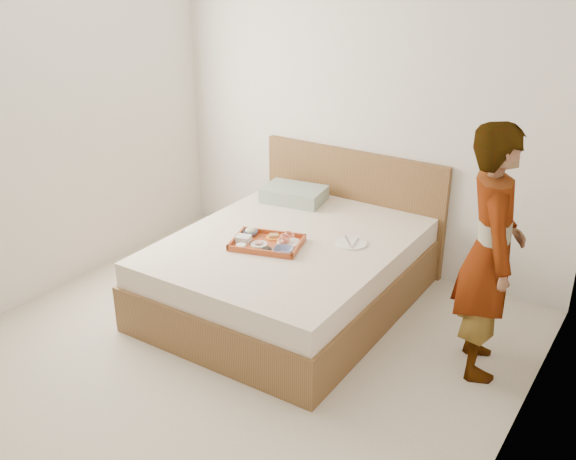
# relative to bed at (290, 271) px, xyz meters

# --- Properties ---
(ground) EXTENTS (3.50, 4.00, 0.01)m
(ground) POSITION_rel_bed_xyz_m (0.06, -1.00, -0.27)
(ground) COLOR beige
(ground) RESTS_ON ground
(wall_back) EXTENTS (3.50, 0.01, 2.60)m
(wall_back) POSITION_rel_bed_xyz_m (0.06, 1.00, 1.04)
(wall_back) COLOR silver
(wall_back) RESTS_ON ground
(wall_left) EXTENTS (0.01, 4.00, 2.60)m
(wall_left) POSITION_rel_bed_xyz_m (-1.69, -1.00, 1.04)
(wall_left) COLOR silver
(wall_left) RESTS_ON ground
(wall_right) EXTENTS (0.01, 4.00, 2.60)m
(wall_right) POSITION_rel_bed_xyz_m (1.81, -1.00, 1.04)
(wall_right) COLOR silver
(wall_right) RESTS_ON ground
(bed) EXTENTS (1.65, 2.00, 0.53)m
(bed) POSITION_rel_bed_xyz_m (0.00, 0.00, 0.00)
(bed) COLOR brown
(bed) RESTS_ON ground
(headboard) EXTENTS (1.65, 0.06, 0.95)m
(headboard) POSITION_rel_bed_xyz_m (0.00, 0.97, 0.21)
(headboard) COLOR brown
(headboard) RESTS_ON ground
(pillow) EXTENTS (0.54, 0.41, 0.12)m
(pillow) POSITION_rel_bed_xyz_m (-0.38, 0.66, 0.32)
(pillow) COLOR #93A28F
(pillow) RESTS_ON bed
(tray) EXTENTS (0.57, 0.48, 0.04)m
(tray) POSITION_rel_bed_xyz_m (-0.08, -0.18, 0.29)
(tray) COLOR #AB4422
(tray) RESTS_ON bed
(prawn_plate) EXTENTS (0.21, 0.21, 0.01)m
(prawn_plate) POSITION_rel_bed_xyz_m (0.05, -0.09, 0.28)
(prawn_plate) COLOR white
(prawn_plate) RESTS_ON tray
(navy_bowl_big) EXTENTS (0.17, 0.17, 0.03)m
(navy_bowl_big) POSITION_rel_bed_xyz_m (0.10, -0.24, 0.30)
(navy_bowl_big) COLOR navy
(navy_bowl_big) RESTS_ON tray
(sauce_dish) EXTENTS (0.09, 0.09, 0.03)m
(sauce_dish) POSITION_rel_bed_xyz_m (-0.00, -0.29, 0.29)
(sauce_dish) COLOR black
(sauce_dish) RESTS_ON tray
(meat_plate) EXTENTS (0.15, 0.15, 0.01)m
(meat_plate) POSITION_rel_bed_xyz_m (-0.11, -0.23, 0.28)
(meat_plate) COLOR white
(meat_plate) RESTS_ON tray
(bread_plate) EXTENTS (0.15, 0.15, 0.01)m
(bread_plate) POSITION_rel_bed_xyz_m (-0.09, -0.07, 0.28)
(bread_plate) COLOR orange
(bread_plate) RESTS_ON tray
(salad_bowl) EXTENTS (0.13, 0.13, 0.03)m
(salad_bowl) POSITION_rel_bed_xyz_m (-0.26, -0.12, 0.29)
(salad_bowl) COLOR navy
(salad_bowl) RESTS_ON tray
(plastic_tub) EXTENTS (0.12, 0.11, 0.04)m
(plastic_tub) POSITION_rel_bed_xyz_m (-0.24, -0.24, 0.30)
(plastic_tub) COLOR silver
(plastic_tub) RESTS_ON tray
(cheese_round) EXTENTS (0.09, 0.09, 0.02)m
(cheese_round) POSITION_rel_bed_xyz_m (-0.19, -0.34, 0.29)
(cheese_round) COLOR white
(cheese_round) RESTS_ON tray
(dinner_plate) EXTENTS (0.29, 0.29, 0.01)m
(dinner_plate) POSITION_rel_bed_xyz_m (0.42, 0.17, 0.27)
(dinner_plate) COLOR white
(dinner_plate) RESTS_ON bed
(person) EXTENTS (0.59, 0.69, 1.61)m
(person) POSITION_rel_bed_xyz_m (1.44, -0.01, 0.54)
(person) COLOR silver
(person) RESTS_ON ground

